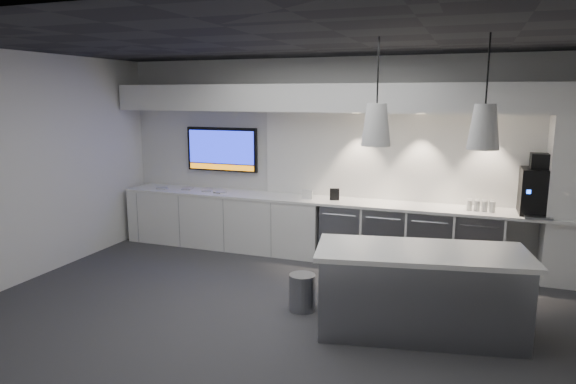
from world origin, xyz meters
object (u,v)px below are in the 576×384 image
at_px(coffee_machine, 538,189).
at_px(wall_tv, 222,149).
at_px(island, 420,291).
at_px(bin, 302,292).

bearing_deg(coffee_machine, wall_tv, 176.01).
distance_m(wall_tv, coffee_machine, 4.75).
bearing_deg(island, wall_tv, 134.86).
height_order(wall_tv, coffee_machine, wall_tv).
relative_size(wall_tv, bin, 2.94).
relative_size(bin, coffee_machine, 0.53).
distance_m(wall_tv, bin, 3.40).
bearing_deg(coffee_machine, bin, -142.97).
bearing_deg(wall_tv, bin, -46.36).
bearing_deg(wall_tv, coffee_machine, -2.98).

